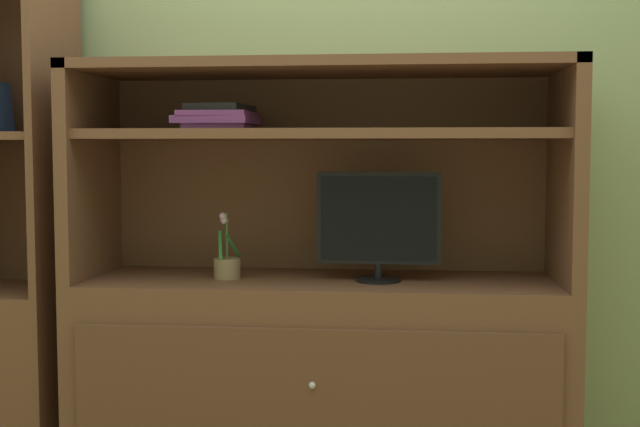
# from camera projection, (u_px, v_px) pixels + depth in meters

# --- Properties ---
(painted_rear_wall) EXTENTS (6.00, 0.10, 2.80)m
(painted_rear_wall) POSITION_uv_depth(u_px,v_px,m) (330.00, 82.00, 3.46)
(painted_rear_wall) COLOR #8C9E6B
(painted_rear_wall) RESTS_ON ground_plane
(media_console) EXTENTS (1.83, 0.61, 1.44)m
(media_console) POSITION_uv_depth(u_px,v_px,m) (321.00, 323.00, 3.18)
(media_console) COLOR brown
(media_console) RESTS_ON ground_plane
(tv_monitor) EXTENTS (0.45, 0.17, 0.40)m
(tv_monitor) POSITION_uv_depth(u_px,v_px,m) (379.00, 223.00, 3.09)
(tv_monitor) COLOR black
(tv_monitor) RESTS_ON media_console
(potted_plant) EXTENTS (0.10, 0.13, 0.25)m
(potted_plant) POSITION_uv_depth(u_px,v_px,m) (227.00, 265.00, 3.17)
(potted_plant) COLOR #8C7251
(potted_plant) RESTS_ON media_console
(magazine_stack) EXTENTS (0.28, 0.34, 0.09)m
(magazine_stack) POSITION_uv_depth(u_px,v_px,m) (219.00, 118.00, 3.16)
(magazine_stack) COLOR purple
(magazine_stack) RESTS_ON media_console
(bookshelf_tall) EXTENTS (0.40, 0.49, 1.90)m
(bookshelf_tall) POSITION_uv_depth(u_px,v_px,m) (15.00, 275.00, 3.30)
(bookshelf_tall) COLOR brown
(bookshelf_tall) RESTS_ON ground_plane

